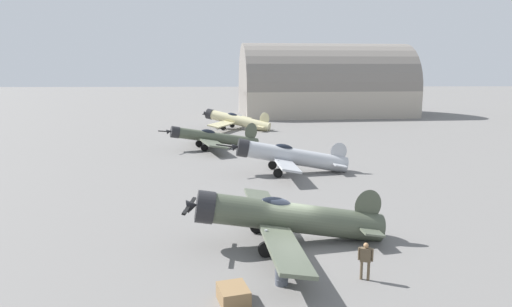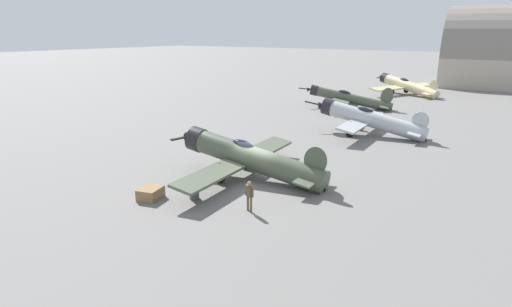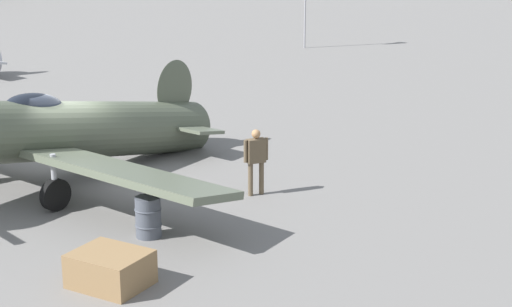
{
  "view_description": "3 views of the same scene",
  "coord_description": "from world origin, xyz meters",
  "px_view_note": "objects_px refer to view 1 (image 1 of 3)",
  "views": [
    {
      "loc": [
        23.23,
        -2.84,
        9.28
      ],
      "look_at": [
        -17.42,
        -1.39,
        1.6
      ],
      "focal_mm": 32.16,
      "sensor_mm": 36.0,
      "label": 1
    },
    {
      "loc": [
        22.2,
        15.32,
        9.45
      ],
      "look_at": [
        0.0,
        -0.0,
        1.8
      ],
      "focal_mm": 30.33,
      "sensor_mm": 36.0,
      "label": 2
    },
    {
      "loc": [
        18.0,
        -11.14,
        6.53
      ],
      "look_at": [
        4.47,
        2.65,
        1.1
      ],
      "focal_mm": 55.66,
      "sensor_mm": 36.0,
      "label": 3
    }
  ],
  "objects_px": {
    "airplane_outer_stand": "(235,120)",
    "airplane_mid_apron": "(289,156)",
    "airplane_far_line": "(212,138)",
    "ground_crew_mechanic": "(366,257)",
    "equipment_crate": "(233,295)",
    "airplane_foreground": "(284,217)",
    "fuel_drum": "(282,275)"
  },
  "relations": [
    {
      "from": "airplane_outer_stand",
      "to": "fuel_drum",
      "type": "height_order",
      "value": "airplane_outer_stand"
    },
    {
      "from": "airplane_foreground",
      "to": "airplane_mid_apron",
      "type": "xyz_separation_m",
      "value": [
        -16.51,
        2.0,
        0.09
      ]
    },
    {
      "from": "airplane_far_line",
      "to": "airplane_mid_apron",
      "type": "bearing_deg",
      "value": 103.65
    },
    {
      "from": "airplane_mid_apron",
      "to": "fuel_drum",
      "type": "bearing_deg",
      "value": 78.77
    },
    {
      "from": "equipment_crate",
      "to": "fuel_drum",
      "type": "height_order",
      "value": "fuel_drum"
    },
    {
      "from": "airplane_foreground",
      "to": "airplane_far_line",
      "type": "bearing_deg",
      "value": -84.9
    },
    {
      "from": "airplane_mid_apron",
      "to": "equipment_crate",
      "type": "xyz_separation_m",
      "value": [
        22.73,
        -4.63,
        -1.21
      ]
    },
    {
      "from": "airplane_far_line",
      "to": "equipment_crate",
      "type": "bearing_deg",
      "value": 77.69
    },
    {
      "from": "airplane_far_line",
      "to": "fuel_drum",
      "type": "height_order",
      "value": "airplane_far_line"
    },
    {
      "from": "airplane_foreground",
      "to": "ground_crew_mechanic",
      "type": "relative_size",
      "value": 7.54
    },
    {
      "from": "airplane_mid_apron",
      "to": "airplane_far_line",
      "type": "height_order",
      "value": "airplane_mid_apron"
    },
    {
      "from": "airplane_far_line",
      "to": "ground_crew_mechanic",
      "type": "bearing_deg",
      "value": 87.52
    },
    {
      "from": "airplane_mid_apron",
      "to": "ground_crew_mechanic",
      "type": "xyz_separation_m",
      "value": [
        20.93,
        1.17,
        -0.5
      ]
    },
    {
      "from": "airplane_foreground",
      "to": "airplane_far_line",
      "type": "relative_size",
      "value": 1.14
    },
    {
      "from": "airplane_outer_stand",
      "to": "airplane_mid_apron",
      "type": "bearing_deg",
      "value": 122.77
    },
    {
      "from": "airplane_outer_stand",
      "to": "ground_crew_mechanic",
      "type": "distance_m",
      "value": 50.6
    },
    {
      "from": "airplane_far_line",
      "to": "fuel_drum",
      "type": "distance_m",
      "value": 34.33
    },
    {
      "from": "airplane_far_line",
      "to": "airplane_outer_stand",
      "type": "bearing_deg",
      "value": -115.61
    },
    {
      "from": "airplane_mid_apron",
      "to": "ground_crew_mechanic",
      "type": "bearing_deg",
      "value": 88.83
    },
    {
      "from": "airplane_foreground",
      "to": "airplane_mid_apron",
      "type": "distance_m",
      "value": 16.63
    },
    {
      "from": "airplane_outer_stand",
      "to": "fuel_drum",
      "type": "xyz_separation_m",
      "value": [
        50.55,
        2.43,
        -0.95
      ]
    },
    {
      "from": "airplane_far_line",
      "to": "equipment_crate",
      "type": "distance_m",
      "value": 35.57
    },
    {
      "from": "airplane_mid_apron",
      "to": "airplane_foreground",
      "type": "bearing_deg",
      "value": 78.73
    },
    {
      "from": "airplane_far_line",
      "to": "ground_crew_mechanic",
      "type": "xyz_separation_m",
      "value": [
        33.63,
        8.68,
        -0.25
      ]
    },
    {
      "from": "airplane_mid_apron",
      "to": "airplane_outer_stand",
      "type": "height_order",
      "value": "airplane_mid_apron"
    },
    {
      "from": "airplane_foreground",
      "to": "ground_crew_mechanic",
      "type": "distance_m",
      "value": 5.45
    },
    {
      "from": "equipment_crate",
      "to": "fuel_drum",
      "type": "bearing_deg",
      "value": 125.52
    },
    {
      "from": "airplane_far_line",
      "to": "airplane_outer_stand",
      "type": "xyz_separation_m",
      "value": [
        -16.59,
        2.53,
        0.11
      ]
    },
    {
      "from": "ground_crew_mechanic",
      "to": "equipment_crate",
      "type": "bearing_deg",
      "value": -51.68
    },
    {
      "from": "airplane_mid_apron",
      "to": "airplane_outer_stand",
      "type": "bearing_deg",
      "value": -84.68
    },
    {
      "from": "airplane_outer_stand",
      "to": "fuel_drum",
      "type": "bearing_deg",
      "value": 115.85
    },
    {
      "from": "ground_crew_mechanic",
      "to": "equipment_crate",
      "type": "xyz_separation_m",
      "value": [
        1.81,
        -5.8,
        -0.71
      ]
    }
  ]
}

